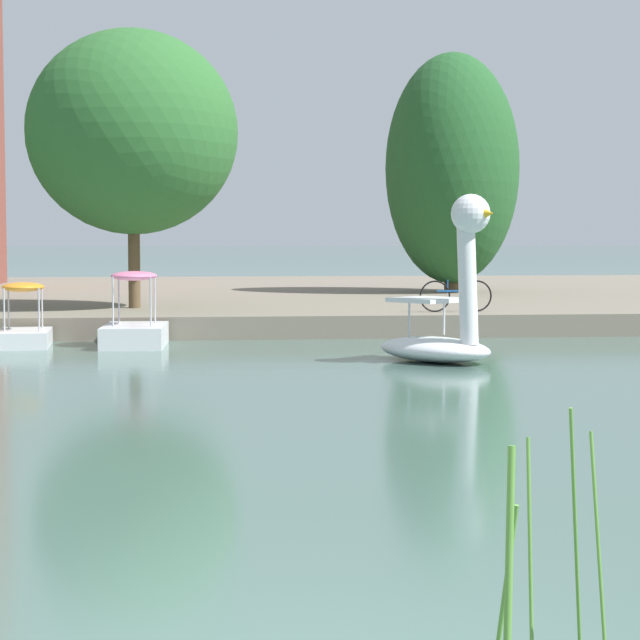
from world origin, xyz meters
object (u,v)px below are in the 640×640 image
tree_broadleaf_behind_dock (133,133)px  bicycle_parked (456,296)px  swan_boat (445,315)px  pedal_boat_orange (24,327)px  tree_willow_overhanging (452,169)px  pedal_boat_pink (135,325)px

tree_broadleaf_behind_dock → bicycle_parked: (7.74, -2.43, -4.03)m
swan_boat → pedal_boat_orange: (-8.20, 4.11, -0.46)m
pedal_boat_orange → tree_willow_overhanging: 17.87m
pedal_boat_orange → bicycle_parked: 10.13m
pedal_boat_pink → bicycle_parked: bearing=18.3°
tree_broadleaf_behind_dock → bicycle_parked: tree_broadleaf_behind_dock is taller
pedal_boat_pink → tree_willow_overhanging: 16.50m
tree_broadleaf_behind_dock → pedal_boat_orange: bearing=-113.8°
pedal_boat_pink → pedal_boat_orange: bearing=176.2°
tree_willow_overhanging → bicycle_parked: bearing=-101.8°
tree_willow_overhanging → bicycle_parked: (-2.14, -10.26, -3.62)m
swan_boat → tree_broadleaf_behind_dock: bearing=124.5°
swan_boat → pedal_boat_pink: size_ratio=1.33×
pedal_boat_pink → tree_broadleaf_behind_dock: tree_broadleaf_behind_dock is taller
pedal_boat_orange → tree_broadleaf_behind_dock: tree_broadleaf_behind_dock is taller
pedal_boat_orange → tree_broadleaf_behind_dock: (2.10, 4.77, 4.52)m
pedal_boat_pink → pedal_boat_orange: (-2.33, 0.15, -0.03)m
bicycle_parked → tree_broadleaf_behind_dock: bearing=162.5°
pedal_boat_orange → swan_boat: bearing=-26.6°
pedal_boat_pink → pedal_boat_orange: size_ratio=1.18×
swan_boat → pedal_boat_orange: bearing=153.4°
pedal_boat_orange → bicycle_parked: size_ratio=1.10×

